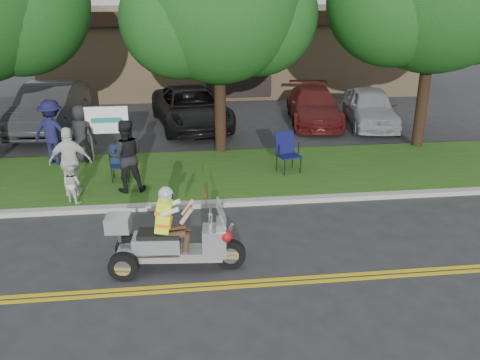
{
  "coord_description": "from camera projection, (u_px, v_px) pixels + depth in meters",
  "views": [
    {
      "loc": [
        -0.76,
        -8.31,
        5.04
      ],
      "look_at": [
        0.49,
        2.0,
        1.05
      ],
      "focal_mm": 38.0,
      "sensor_mm": 36.0,
      "label": 1
    }
  ],
  "objects": [
    {
      "name": "lawn_chair_b",
      "position": [
        287.0,
        150.0,
        14.28
      ],
      "size": [
        0.73,
        0.75,
        1.11
      ],
      "rotation": [
        0.0,
        0.0,
        0.3
      ],
      "color": "black",
      "rests_on": "grass_verge"
    },
    {
      "name": "parked_car_right",
      "position": [
        314.0,
        106.0,
        19.76
      ],
      "size": [
        2.45,
        4.81,
        1.34
      ],
      "primitive_type": "imported",
      "rotation": [
        0.0,
        0.0,
        -0.13
      ],
      "color": "#541513",
      "rests_on": "ground"
    },
    {
      "name": "curb",
      "position": [
        215.0,
        204.0,
        12.4
      ],
      "size": [
        60.0,
        0.25,
        0.12
      ],
      "primitive_type": "cube",
      "color": "#A8A89E",
      "rests_on": "ground"
    },
    {
      "name": "spectator_adult_mid",
      "position": [
        126.0,
        156.0,
        12.75
      ],
      "size": [
        0.98,
        0.8,
        1.86
      ],
      "primitive_type": "imported",
      "rotation": [
        0.0,
        0.0,
        3.25
      ],
      "color": "black",
      "rests_on": "grass_verge"
    },
    {
      "name": "tree_mid",
      "position": [
        221.0,
        8.0,
        14.77
      ],
      "size": [
        5.88,
        4.8,
        7.05
      ],
      "color": "#332114",
      "rests_on": "ground"
    },
    {
      "name": "centerline_near",
      "position": [
        230.0,
        287.0,
        9.05
      ],
      "size": [
        60.0,
        0.1,
        0.01
      ],
      "primitive_type": "cube",
      "color": "gold",
      "rests_on": "ground"
    },
    {
      "name": "business_sign",
      "position": [
        107.0,
        123.0,
        14.93
      ],
      "size": [
        1.25,
        0.06,
        1.75
      ],
      "color": "silver",
      "rests_on": "ground"
    },
    {
      "name": "ground",
      "position": [
        227.0,
        271.0,
        9.59
      ],
      "size": [
        120.0,
        120.0,
        0.0
      ],
      "primitive_type": "plane",
      "color": "#28282B",
      "rests_on": "ground"
    },
    {
      "name": "spectator_chair_a",
      "position": [
        53.0,
        132.0,
        14.79
      ],
      "size": [
        1.38,
        1.04,
        1.9
      ],
      "primitive_type": "imported",
      "rotation": [
        0.0,
        0.0,
        2.83
      ],
      "color": "#171840",
      "rests_on": "grass_verge"
    },
    {
      "name": "trike_scooter",
      "position": [
        170.0,
        241.0,
        9.44
      ],
      "size": [
        2.57,
        0.89,
        1.68
      ],
      "rotation": [
        0.0,
        0.0,
        -0.09
      ],
      "color": "black",
      "rests_on": "ground"
    },
    {
      "name": "spectator_adult_right",
      "position": [
        70.0,
        162.0,
        12.52
      ],
      "size": [
        1.02,
        0.43,
        1.74
      ],
      "primitive_type": "imported",
      "rotation": [
        0.0,
        0.0,
        3.14
      ],
      "color": "silver",
      "rests_on": "grass_verge"
    },
    {
      "name": "commercial_building",
      "position": [
        230.0,
        47.0,
        26.69
      ],
      "size": [
        18.0,
        8.2,
        4.0
      ],
      "color": "#9E7F5B",
      "rests_on": "ground"
    },
    {
      "name": "parked_car_left",
      "position": [
        50.0,
        107.0,
        18.67
      ],
      "size": [
        2.13,
        5.28,
        1.71
      ],
      "primitive_type": "imported",
      "rotation": [
        0.0,
        0.0,
        -0.06
      ],
      "color": "#28282A",
      "rests_on": "ground"
    },
    {
      "name": "spectator_chair_b",
      "position": [
        82.0,
        133.0,
        15.0
      ],
      "size": [
        0.99,
        0.85,
        1.71
      ],
      "primitive_type": "imported",
      "rotation": [
        0.0,
        0.0,
        2.69
      ],
      "color": "black",
      "rests_on": "grass_verge"
    },
    {
      "name": "grass_verge",
      "position": [
        209.0,
        174.0,
        14.39
      ],
      "size": [
        60.0,
        4.0,
        0.1
      ],
      "primitive_type": "cube",
      "color": "#264C14",
      "rests_on": "ground"
    },
    {
      "name": "child_right",
      "position": [
        72.0,
        184.0,
        12.21
      ],
      "size": [
        0.57,
        0.54,
        0.94
      ],
      "primitive_type": "imported",
      "rotation": [
        0.0,
        0.0,
        2.59
      ],
      "color": "silver",
      "rests_on": "grass_verge"
    },
    {
      "name": "lawn_chair_a",
      "position": [
        120.0,
        160.0,
        13.7
      ],
      "size": [
        0.49,
        0.51,
        0.92
      ],
      "rotation": [
        0.0,
        0.0,
        0.01
      ],
      "color": "black",
      "rests_on": "grass_verge"
    },
    {
      "name": "centerline_far",
      "position": [
        229.0,
        282.0,
        9.2
      ],
      "size": [
        60.0,
        0.1,
        0.01
      ],
      "primitive_type": "cube",
      "color": "gold",
      "rests_on": "ground"
    },
    {
      "name": "parked_car_mid",
      "position": [
        191.0,
        108.0,
        19.13
      ],
      "size": [
        3.27,
        5.61,
        1.47
      ],
      "primitive_type": "imported",
      "rotation": [
        0.0,
        0.0,
        0.16
      ],
      "color": "black",
      "rests_on": "ground"
    },
    {
      "name": "parked_car_far_right",
      "position": [
        370.0,
        107.0,
        19.3
      ],
      "size": [
        2.35,
        4.43,
        1.43
      ],
      "primitive_type": "imported",
      "rotation": [
        0.0,
        0.0,
        -0.16
      ],
      "color": "#9A9CA1",
      "rests_on": "ground"
    }
  ]
}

